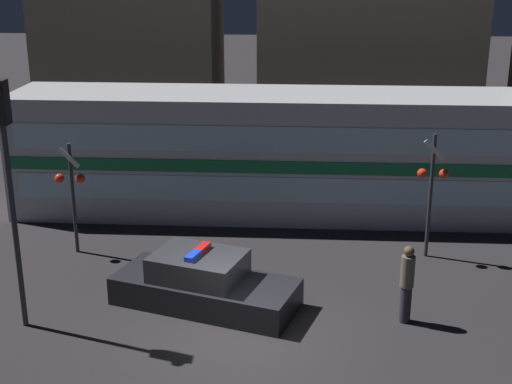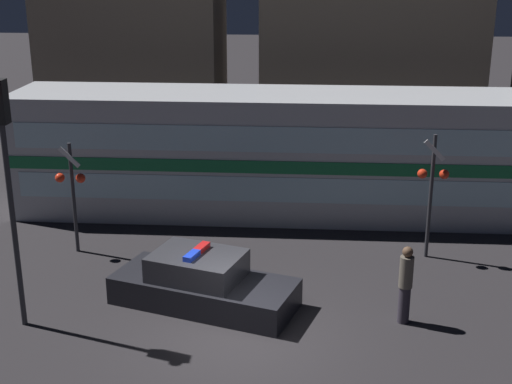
{
  "view_description": "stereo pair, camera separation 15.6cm",
  "coord_description": "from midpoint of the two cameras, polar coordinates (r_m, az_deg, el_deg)",
  "views": [
    {
      "loc": [
        1.11,
        -13.38,
        7.8
      ],
      "look_at": [
        -0.04,
        4.77,
        1.71
      ],
      "focal_mm": 50.0,
      "sensor_mm": 36.0,
      "label": 1
    },
    {
      "loc": [
        1.27,
        -13.37,
        7.8
      ],
      "look_at": [
        -0.04,
        4.77,
        1.71
      ],
      "focal_mm": 50.0,
      "sensor_mm": 36.0,
      "label": 2
    }
  ],
  "objects": [
    {
      "name": "crossing_signal_near",
      "position": [
        19.2,
        13.65,
        0.62
      ],
      "size": [
        0.82,
        0.3,
        3.4
      ],
      "color": "#2D2D33",
      "rests_on": "ground_plane"
    },
    {
      "name": "ground_plane",
      "position": [
        15.53,
        -1.27,
        -11.64
      ],
      "size": [
        120.0,
        120.0,
        0.0
      ],
      "primitive_type": "plane",
      "color": "#262326"
    },
    {
      "name": "police_car",
      "position": [
        16.74,
        -4.48,
        -7.38
      ],
      "size": [
        4.56,
        2.94,
        1.37
      ],
      "rotation": [
        0.0,
        0.0,
        -0.31
      ],
      "color": "black",
      "rests_on": "ground_plane"
    },
    {
      "name": "train",
      "position": [
        22.19,
        2.83,
        3.07
      ],
      "size": [
        17.35,
        3.07,
        3.8
      ],
      "color": "#B7BABF",
      "rests_on": "ground_plane"
    },
    {
      "name": "traffic_light_corner",
      "position": [
        15.44,
        -19.63,
        2.71
      ],
      "size": [
        0.3,
        0.46,
        5.44
      ],
      "color": "#2D2D33",
      "rests_on": "ground_plane"
    },
    {
      "name": "building_left",
      "position": [
        31.01,
        -10.15,
        13.55
      ],
      "size": [
        7.31,
        4.6,
        10.53
      ],
      "color": "#726656",
      "rests_on": "ground_plane"
    },
    {
      "name": "crossing_signal_far",
      "position": [
        19.64,
        -14.77,
        0.37
      ],
      "size": [
        0.82,
        0.3,
        3.08
      ],
      "color": "#2D2D33",
      "rests_on": "ground_plane"
    },
    {
      "name": "pedestrian",
      "position": [
        16.09,
        11.69,
        -7.17
      ],
      "size": [
        0.31,
        0.31,
        1.81
      ],
      "color": "#2D2833",
      "rests_on": "ground_plane"
    },
    {
      "name": "building_center",
      "position": [
        30.29,
        8.61,
        9.96
      ],
      "size": [
        8.76,
        4.7,
        6.8
      ],
      "color": "#726656",
      "rests_on": "ground_plane"
    }
  ]
}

